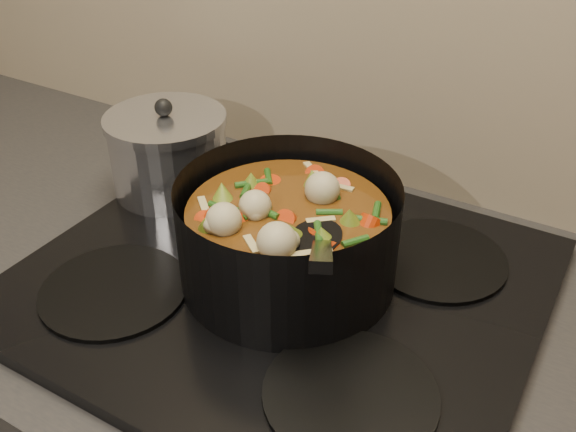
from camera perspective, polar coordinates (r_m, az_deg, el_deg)
The scene contains 3 objects.
stovetop at distance 0.82m, azimuth -0.64°, elevation -5.80°, with size 0.62×0.54×0.03m.
stockpot at distance 0.78m, azimuth 0.01°, elevation -1.87°, with size 0.33×0.35×0.20m.
saucepan at distance 0.98m, azimuth -10.57°, elevation 5.58°, with size 0.18×0.18×0.15m.
Camera 1 is at (0.33, 1.39, 1.44)m, focal length 40.00 mm.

